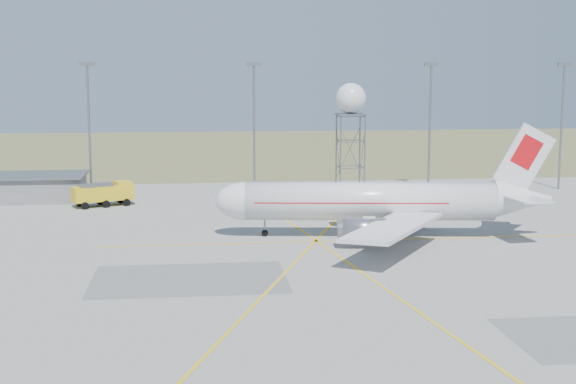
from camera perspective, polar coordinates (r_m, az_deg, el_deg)
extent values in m
plane|color=#A3A29D|center=(63.94, 11.39, -8.95)|extent=(400.00, 400.00, 0.00)
cube|color=olive|center=(199.72, -1.17, 3.08)|extent=(400.00, 120.00, 0.03)
cube|color=gray|center=(125.70, -18.45, 0.22)|extent=(18.00, 9.00, 3.60)
cube|color=slate|center=(125.44, -18.49, 1.11)|extent=(19.00, 10.00, 0.30)
cylinder|color=slate|center=(125.16, -13.94, 4.16)|extent=(0.36, 0.36, 20.00)
cube|color=slate|center=(124.83, -14.11, 8.83)|extent=(2.20, 0.50, 0.60)
cylinder|color=slate|center=(124.55, -2.43, 4.38)|extent=(0.36, 0.36, 20.00)
cube|color=slate|center=(124.22, -2.46, 9.08)|extent=(2.20, 0.50, 0.60)
cylinder|color=slate|center=(129.71, 10.04, 4.42)|extent=(0.36, 0.36, 20.00)
cube|color=slate|center=(129.40, 10.16, 8.93)|extent=(2.20, 0.50, 0.60)
cylinder|color=slate|center=(137.68, 18.87, 4.33)|extent=(0.36, 0.36, 20.00)
cube|color=slate|center=(137.39, 19.07, 8.57)|extent=(2.20, 0.50, 0.60)
cylinder|color=silver|center=(93.31, 5.80, -0.65)|extent=(29.05, 8.20, 4.42)
ellipsoid|color=silver|center=(93.18, -3.03, -0.63)|extent=(7.60, 5.32, 4.42)
cube|color=black|center=(93.17, -3.85, -0.22)|extent=(1.98, 2.63, 1.08)
cone|color=silver|center=(96.40, 16.33, -0.46)|extent=(7.16, 5.26, 4.42)
cube|color=silver|center=(95.82, 16.45, 2.28)|extent=(7.06, 1.27, 8.31)
cube|color=red|center=(95.80, 16.59, 2.74)|extent=(3.82, 0.88, 4.26)
cube|color=silver|center=(99.56, 15.50, 0.18)|extent=(4.31, 6.49, 0.20)
cube|color=silver|center=(92.81, 16.59, -0.46)|extent=(4.31, 6.49, 0.20)
cube|color=silver|center=(103.41, 6.24, -0.37)|extent=(10.60, 18.45, 0.40)
cube|color=silver|center=(83.93, 7.50, -2.48)|extent=(14.21, 17.65, 0.40)
cylinder|color=slate|center=(99.87, 4.84, -1.25)|extent=(4.94, 3.14, 2.54)
cylinder|color=slate|center=(87.30, 5.42, -2.68)|extent=(4.94, 3.14, 2.54)
cube|color=red|center=(93.13, 4.45, -0.58)|extent=(22.49, 7.36, 0.13)
cylinder|color=black|center=(93.71, -1.66, -2.87)|extent=(0.87, 0.87, 0.99)
cube|color=black|center=(94.18, 7.11, -2.87)|extent=(1.98, 6.72, 0.99)
cylinder|color=slate|center=(94.09, 7.12, -2.58)|extent=(0.30, 0.30, 1.99)
cylinder|color=slate|center=(124.76, 3.76, 2.63)|extent=(0.23, 0.23, 12.44)
cylinder|color=slate|center=(125.51, 5.48, 2.65)|extent=(0.23, 0.23, 12.44)
cylinder|color=slate|center=(129.24, 5.12, 2.82)|extent=(0.23, 0.23, 12.44)
cylinder|color=slate|center=(128.50, 3.45, 2.81)|extent=(0.23, 0.23, 12.44)
cube|color=slate|center=(126.51, 4.48, 5.53)|extent=(4.43, 4.43, 0.24)
sphere|color=silver|center=(126.41, 4.50, 6.66)|extent=(4.78, 4.78, 4.78)
cube|color=gold|center=(117.34, -13.04, -0.08)|extent=(8.92, 5.91, 2.07)
cube|color=gold|center=(118.10, -11.65, 0.44)|extent=(3.11, 3.31, 1.32)
cube|color=black|center=(118.29, -11.35, 0.50)|extent=(1.04, 2.29, 0.94)
cube|color=slate|center=(116.90, -13.50, 0.48)|extent=(5.22, 3.92, 0.38)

